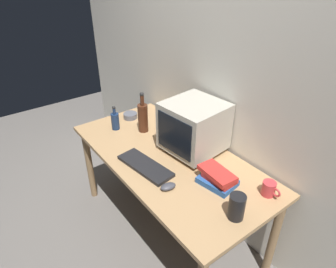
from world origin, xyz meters
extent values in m
plane|color=slate|center=(0.00, 0.00, 0.00)|extent=(6.00, 6.00, 0.00)
cube|color=silver|center=(0.00, 0.45, 1.25)|extent=(4.00, 0.08, 2.50)
cube|color=tan|center=(0.00, 0.00, 0.72)|extent=(1.60, 0.78, 0.03)
cylinder|color=olive|center=(-0.74, -0.33, 0.35)|extent=(0.06, 0.06, 0.71)
cylinder|color=olive|center=(-0.74, 0.33, 0.35)|extent=(0.06, 0.06, 0.71)
cylinder|color=olive|center=(0.74, 0.33, 0.35)|extent=(0.06, 0.06, 0.71)
cube|color=#B2AD9E|center=(0.05, 0.19, 0.75)|extent=(0.30, 0.27, 0.03)
cube|color=#B2AD9E|center=(0.05, 0.19, 0.94)|extent=(0.42, 0.42, 0.34)
cube|color=black|center=(0.07, 0.00, 0.94)|extent=(0.31, 0.04, 0.27)
cube|color=black|center=(0.02, -0.20, 0.75)|extent=(0.44, 0.21, 0.02)
ellipsoid|color=#3F3F47|center=(0.28, -0.21, 0.76)|extent=(0.08, 0.11, 0.04)
cylinder|color=#472314|center=(-0.40, 0.05, 0.85)|extent=(0.08, 0.08, 0.23)
cylinder|color=#472314|center=(-0.40, 0.05, 1.01)|extent=(0.03, 0.03, 0.08)
sphere|color=#262626|center=(-0.40, 0.05, 1.06)|extent=(0.03, 0.03, 0.03)
cylinder|color=navy|center=(-0.56, -0.12, 0.81)|extent=(0.07, 0.07, 0.14)
cylinder|color=navy|center=(-0.56, -0.12, 0.90)|extent=(0.02, 0.02, 0.05)
sphere|color=#262626|center=(-0.56, -0.12, 0.93)|extent=(0.03, 0.03, 0.03)
cube|color=#28569E|center=(0.43, 0.07, 0.76)|extent=(0.25, 0.20, 0.04)
cube|color=red|center=(0.44, 0.07, 0.79)|extent=(0.20, 0.14, 0.03)
cube|color=red|center=(0.42, 0.06, 0.82)|extent=(0.24, 0.14, 0.03)
cylinder|color=#CC383D|center=(0.67, 0.24, 0.78)|extent=(0.08, 0.08, 0.09)
torus|color=#CC383D|center=(0.72, 0.24, 0.79)|extent=(0.06, 0.01, 0.06)
cylinder|color=#595B66|center=(-0.65, 0.08, 0.76)|extent=(0.12, 0.12, 0.04)
cylinder|color=black|center=(0.68, -0.05, 0.81)|extent=(0.09, 0.09, 0.15)
camera|label=1|loc=(1.38, -1.02, 1.96)|focal=31.54mm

